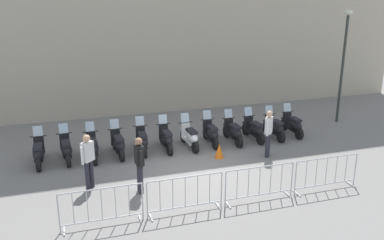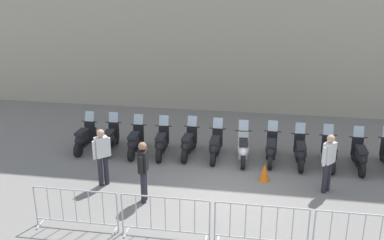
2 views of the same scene
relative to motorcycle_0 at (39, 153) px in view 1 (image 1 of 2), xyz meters
The scene contains 22 objects.
ground_plane 5.51m from the motorcycle_0, 27.28° to the right, with size 120.00×120.00×0.00m, color slate.
motorcycle_0 is the anchor object (origin of this frame).
motorcycle_1 0.92m from the motorcycle_0, ahead, with size 0.56×1.72×1.24m.
motorcycle_2 1.82m from the motorcycle_0, ahead, with size 0.56×1.72×1.24m.
motorcycle_3 2.73m from the motorcycle_0, ahead, with size 0.56×1.72×1.24m.
motorcycle_4 3.63m from the motorcycle_0, ahead, with size 0.59×1.72×1.24m.
motorcycle_5 4.54m from the motorcycle_0, ahead, with size 0.56×1.73×1.24m.
motorcycle_6 5.46m from the motorcycle_0, ahead, with size 0.56×1.72×1.24m.
motorcycle_7 6.36m from the motorcycle_0, ahead, with size 0.56×1.73×1.24m.
motorcycle_8 7.27m from the motorcycle_0, ahead, with size 0.56×1.72×1.24m.
motorcycle_9 8.18m from the motorcycle_0, ahead, with size 0.56×1.72×1.24m.
motorcycle_10 9.09m from the motorcycle_0, ahead, with size 0.56×1.72×1.24m.
motorcycle_11 10.00m from the motorcycle_0, ahead, with size 0.56×1.73×1.24m.
barrier_segment_0 4.90m from the motorcycle_0, 72.67° to the right, with size 2.12×0.54×1.07m.
barrier_segment_1 6.03m from the motorcycle_0, 52.54° to the right, with size 2.12×0.54×1.07m.
barrier_segment_2 7.64m from the motorcycle_0, 39.80° to the right, with size 2.12×0.54×1.07m.
barrier_segment_3 9.50m from the motorcycle_0, 31.76° to the right, with size 2.12×0.54×1.07m.
street_lamp 13.26m from the motorcycle_0, ahead, with size 0.36×0.36×5.02m.
officer_near_row_end 2.83m from the motorcycle_0, 59.29° to the right, with size 0.44×0.40×1.73m.
officer_mid_plaza 4.28m from the motorcycle_0, 48.67° to the right, with size 0.22×0.55×1.73m.
officer_by_barriers 8.09m from the motorcycle_0, 14.89° to the right, with size 0.40×0.43×1.73m.
traffic_cone 6.30m from the motorcycle_0, 14.64° to the right, with size 0.32×0.32×0.55m, color orange.
Camera 1 is at (-4.49, -11.58, 5.73)m, focal length 38.23 mm.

